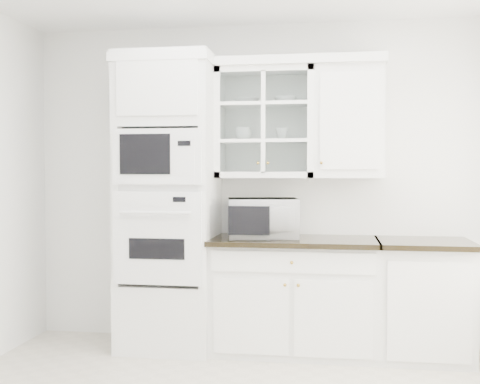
# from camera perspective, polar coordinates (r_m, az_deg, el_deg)

# --- Properties ---
(room_shell) EXTENTS (4.00, 3.50, 2.70)m
(room_shell) POSITION_cam_1_polar(r_m,az_deg,el_deg) (3.84, 0.05, 6.83)
(room_shell) COLOR white
(room_shell) RESTS_ON ground
(oven_column) EXTENTS (0.76, 0.68, 2.40)m
(oven_column) POSITION_cam_1_polar(r_m,az_deg,el_deg) (4.96, -6.78, -0.97)
(oven_column) COLOR white
(oven_column) RESTS_ON ground
(base_cabinet_run) EXTENTS (1.32, 0.67, 0.92)m
(base_cabinet_run) POSITION_cam_1_polar(r_m,az_deg,el_deg) (4.91, 5.17, -9.67)
(base_cabinet_run) COLOR white
(base_cabinet_run) RESTS_ON ground
(extra_base_cabinet) EXTENTS (0.72, 0.67, 0.92)m
(extra_base_cabinet) POSITION_cam_1_polar(r_m,az_deg,el_deg) (4.95, 16.97, -9.65)
(extra_base_cabinet) COLOR white
(extra_base_cabinet) RESTS_ON ground
(upper_cabinet_glass) EXTENTS (0.80, 0.33, 0.90)m
(upper_cabinet_glass) POSITION_cam_1_polar(r_m,az_deg,el_deg) (4.99, 2.44, 6.53)
(upper_cabinet_glass) COLOR white
(upper_cabinet_glass) RESTS_ON room_shell
(upper_cabinet_solid) EXTENTS (0.55, 0.33, 0.90)m
(upper_cabinet_solid) POSITION_cam_1_polar(r_m,az_deg,el_deg) (4.96, 10.27, 6.53)
(upper_cabinet_solid) COLOR white
(upper_cabinet_solid) RESTS_ON room_shell
(crown_molding) EXTENTS (2.14, 0.38, 0.07)m
(crown_molding) POSITION_cam_1_polar(r_m,az_deg,el_deg) (5.04, 1.20, 12.06)
(crown_molding) COLOR white
(crown_molding) RESTS_ON room_shell
(countertop_microwave) EXTENTS (0.62, 0.55, 0.32)m
(countertop_microwave) POSITION_cam_1_polar(r_m,az_deg,el_deg) (4.83, 2.17, -2.48)
(countertop_microwave) COLOR white
(countertop_microwave) RESTS_ON base_cabinet_run
(bowl_a) EXTENTS (0.23, 0.23, 0.05)m
(bowl_a) POSITION_cam_1_polar(r_m,az_deg,el_deg) (5.04, 0.62, 8.60)
(bowl_a) COLOR white
(bowl_a) RESTS_ON upper_cabinet_glass
(bowl_b) EXTENTS (0.22, 0.22, 0.05)m
(bowl_b) POSITION_cam_1_polar(r_m,az_deg,el_deg) (4.98, 4.33, 8.70)
(bowl_b) COLOR white
(bowl_b) RESTS_ON upper_cabinet_glass
(cup_a) EXTENTS (0.14, 0.14, 0.11)m
(cup_a) POSITION_cam_1_polar(r_m,az_deg,el_deg) (5.02, 0.30, 5.52)
(cup_a) COLOR white
(cup_a) RESTS_ON upper_cabinet_glass
(cup_b) EXTENTS (0.11, 0.11, 0.10)m
(cup_b) POSITION_cam_1_polar(r_m,az_deg,el_deg) (4.96, 4.02, 5.51)
(cup_b) COLOR white
(cup_b) RESTS_ON upper_cabinet_glass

